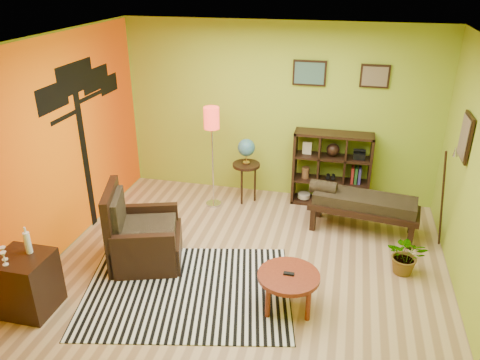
% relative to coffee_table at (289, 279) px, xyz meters
% --- Properties ---
extents(ground, '(5.00, 5.00, 0.00)m').
position_rel_coffee_table_xyz_m(ground, '(-0.60, 0.62, -0.37)').
color(ground, tan).
rests_on(ground, ground).
extents(room_shell, '(5.04, 4.54, 2.82)m').
position_rel_coffee_table_xyz_m(room_shell, '(-0.69, 0.63, 1.43)').
color(room_shell, '#9AB32C').
rests_on(room_shell, ground).
extents(zebra_rug, '(2.73, 2.24, 0.01)m').
position_rel_coffee_table_xyz_m(zebra_rug, '(-1.19, -0.01, -0.36)').
color(zebra_rug, silver).
rests_on(zebra_rug, ground).
extents(coffee_table, '(0.69, 0.69, 0.44)m').
position_rel_coffee_table_xyz_m(coffee_table, '(0.00, 0.00, 0.00)').
color(coffee_table, maroon).
rests_on(coffee_table, ground).
extents(armchair, '(1.09, 1.08, 1.06)m').
position_rel_coffee_table_xyz_m(armchair, '(-1.96, 0.45, -0.05)').
color(armchair, black).
rests_on(armchair, ground).
extents(side_cabinet, '(0.58, 0.53, 1.00)m').
position_rel_coffee_table_xyz_m(side_cabinet, '(-2.80, -0.71, -0.02)').
color(side_cabinet, black).
rests_on(side_cabinet, ground).
extents(floor_lamp, '(0.24, 0.24, 1.62)m').
position_rel_coffee_table_xyz_m(floor_lamp, '(-1.50, 2.18, 0.94)').
color(floor_lamp, silver).
rests_on(floor_lamp, ground).
extents(globe_table, '(0.44, 0.44, 1.06)m').
position_rel_coffee_table_xyz_m(globe_table, '(-1.03, 2.43, 0.44)').
color(globe_table, black).
rests_on(globe_table, ground).
extents(cube_shelf, '(1.20, 0.35, 1.20)m').
position_rel_coffee_table_xyz_m(cube_shelf, '(0.31, 2.65, 0.23)').
color(cube_shelf, black).
rests_on(cube_shelf, ground).
extents(bench, '(1.58, 0.74, 0.70)m').
position_rel_coffee_table_xyz_m(bench, '(0.77, 1.88, 0.08)').
color(bench, black).
rests_on(bench, ground).
extents(potted_plant, '(0.55, 0.59, 0.41)m').
position_rel_coffee_table_xyz_m(potted_plant, '(1.34, 0.96, -0.16)').
color(potted_plant, '#26661E').
rests_on(potted_plant, ground).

